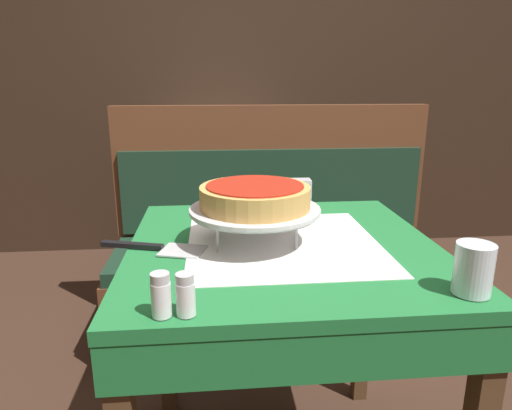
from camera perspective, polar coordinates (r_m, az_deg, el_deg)
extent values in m
cube|color=#1E6B33|center=(1.20, 3.41, -5.47)|extent=(0.79, 0.79, 0.03)
cube|color=white|center=(1.19, 3.42, -4.75)|extent=(0.49, 0.49, 0.00)
cube|color=#1E6B33|center=(1.22, 3.36, -8.38)|extent=(0.79, 0.79, 0.10)
cube|color=#4C331E|center=(1.69, -11.35, -13.74)|extent=(0.05, 0.05, 0.75)
cube|color=#4C331E|center=(1.76, 13.35, -12.55)|extent=(0.05, 0.05, 0.75)
cube|color=beige|center=(2.83, -4.03, 6.85)|extent=(0.66, 0.66, 0.03)
cube|color=white|center=(2.83, -4.03, 7.17)|extent=(0.41, 0.41, 0.00)
cube|color=beige|center=(2.85, -3.99, 5.17)|extent=(0.66, 0.66, 0.14)
cube|color=#4C331E|center=(2.64, -10.12, -2.68)|extent=(0.05, 0.05, 0.75)
cube|color=#4C331E|center=(2.66, 2.68, -2.35)|extent=(0.05, 0.05, 0.75)
cube|color=#4C331E|center=(3.21, -9.31, 0.60)|extent=(0.05, 0.05, 0.75)
cube|color=#4C331E|center=(3.22, 1.23, 0.86)|extent=(0.05, 0.05, 0.75)
cube|color=brown|center=(2.19, 2.62, -11.44)|extent=(1.49, 0.51, 0.39)
cube|color=#193323|center=(2.09, 2.70, -5.89)|extent=(1.46, 0.50, 0.06)
cube|color=brown|center=(2.22, 1.99, 4.43)|extent=(1.49, 0.06, 0.62)
cube|color=#193323|center=(2.20, 2.11, 1.85)|extent=(1.43, 0.02, 0.39)
cube|color=black|center=(3.21, -2.32, 15.70)|extent=(6.00, 0.04, 2.40)
cylinder|color=#ADADB2|center=(1.28, -0.60, -1.35)|extent=(0.01, 0.01, 0.08)
cylinder|color=#ADADB2|center=(1.12, -4.88, -3.99)|extent=(0.01, 0.01, 0.08)
cylinder|color=#ADADB2|center=(1.13, 5.05, -3.68)|extent=(0.01, 0.01, 0.08)
cylinder|color=#ADADB2|center=(1.16, -0.14, -1.24)|extent=(0.23, 0.23, 0.01)
cylinder|color=silver|center=(1.16, -0.14, -0.95)|extent=(0.32, 0.32, 0.01)
cylinder|color=silver|center=(1.16, -0.14, -0.57)|extent=(0.33, 0.33, 0.01)
cylinder|color=tan|center=(1.15, -0.14, 0.99)|extent=(0.28, 0.28, 0.06)
cylinder|color=#A82314|center=(1.14, -0.14, 2.39)|extent=(0.25, 0.25, 0.01)
cube|color=#BCBCC1|center=(1.14, -9.14, -5.65)|extent=(0.12, 0.11, 0.00)
cube|color=black|center=(1.19, -15.23, -4.92)|extent=(0.16, 0.06, 0.01)
cylinder|color=silver|center=(1.00, 25.54, -7.22)|extent=(0.07, 0.07, 0.10)
cylinder|color=silver|center=(0.85, -11.78, -11.47)|extent=(0.04, 0.04, 0.06)
cylinder|color=#B7B7BC|center=(0.83, -11.93, -8.93)|extent=(0.03, 0.03, 0.02)
cylinder|color=silver|center=(0.84, -8.78, -11.52)|extent=(0.04, 0.04, 0.06)
cylinder|color=#B7B7BC|center=(0.82, -8.89, -9.05)|extent=(0.03, 0.03, 0.02)
cube|color=#B2B2B7|center=(1.52, 4.94, 1.55)|extent=(0.10, 0.05, 0.09)
cube|color=black|center=(2.74, -3.43, 7.25)|extent=(0.14, 0.14, 0.03)
cylinder|color=black|center=(2.73, -3.45, 8.94)|extent=(0.01, 0.01, 0.13)
cylinder|color=#99194C|center=(2.78, -3.48, 8.73)|extent=(0.04, 0.04, 0.10)
cylinder|color=red|center=(2.69, -3.41, 8.51)|extent=(0.04, 0.04, 0.10)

